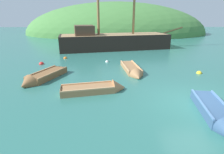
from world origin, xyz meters
TOP-DOWN VIEW (x-y plane):
  - ground_plane at (0.00, 0.00)m, footprint 120.00×120.00m
  - shore_hill at (-2.45, 35.71)m, footprint 41.29×25.50m
  - sailing_ship at (-3.52, 14.78)m, footprint 16.03×6.54m
  - rowboat_outer_left at (-4.72, 1.50)m, footprint 3.69×1.70m
  - rowboat_portside at (-2.34, 4.98)m, footprint 1.45×4.02m
  - rowboat_center at (-8.48, 3.39)m, footprint 2.41×3.80m
  - rowboat_near_dock at (0.28, -1.28)m, footprint 1.52×3.64m
  - buoy_yellow at (2.46, 4.60)m, footprint 0.38×0.38m
  - buoy_white at (-4.27, 8.06)m, footprint 0.30×0.30m
  - buoy_red at (-9.93, 7.38)m, footprint 0.43×0.43m
  - buoy_orange at (-8.38, 9.54)m, footprint 0.35×0.35m

SIDE VIEW (x-z plane):
  - ground_plane at x=0.00m, z-range 0.00..0.00m
  - shore_hill at x=-2.45m, z-range -6.97..6.97m
  - buoy_yellow at x=2.46m, z-range -0.19..0.19m
  - buoy_white at x=-4.27m, z-range -0.15..0.15m
  - buoy_red at x=-9.93m, z-range -0.21..0.21m
  - buoy_orange at x=-8.38m, z-range -0.18..0.18m
  - rowboat_portside at x=-2.34m, z-range -0.38..0.58m
  - rowboat_outer_left at x=-4.72m, z-range -0.38..0.60m
  - rowboat_center at x=-8.48m, z-range -0.39..0.66m
  - rowboat_near_dock at x=0.28m, z-range -0.34..0.62m
  - sailing_ship at x=-3.52m, z-range -5.47..6.84m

